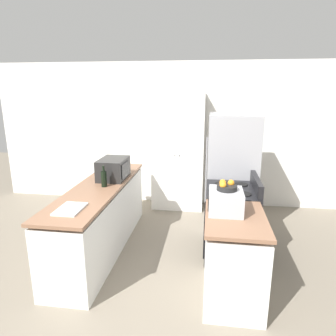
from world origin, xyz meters
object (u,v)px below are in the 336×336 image
at_px(pantry_cabinet, 178,152).
at_px(toaster_oven, 225,201).
at_px(wine_bottle, 104,178).
at_px(microwave, 113,169).
at_px(stove, 230,221).
at_px(fruit_bowl, 226,186).
at_px(refrigerator, 231,173).

bearing_deg(pantry_cabinet, toaster_oven, -72.37).
distance_m(wine_bottle, toaster_oven, 1.63).
height_order(pantry_cabinet, microwave, pantry_cabinet).
height_order(pantry_cabinet, stove, pantry_cabinet).
height_order(stove, microwave, microwave).
bearing_deg(pantry_cabinet, microwave, -120.36).
bearing_deg(stove, microwave, 171.67).
xyz_separation_m(pantry_cabinet, microwave, (-0.77, -1.31, 0.01)).
bearing_deg(toaster_oven, pantry_cabinet, 107.63).
bearing_deg(microwave, stove, -8.33).
distance_m(stove, wine_bottle, 1.73).
relative_size(pantry_cabinet, stove, 1.94).
distance_m(microwave, toaster_oven, 1.80).
relative_size(stove, toaster_oven, 2.88).
bearing_deg(wine_bottle, stove, 4.57).
relative_size(microwave, toaster_oven, 1.39).
bearing_deg(toaster_oven, wine_bottle, 157.67).
bearing_deg(stove, fruit_bowl, -99.26).
bearing_deg(toaster_oven, stove, 80.69).
xyz_separation_m(pantry_cabinet, refrigerator, (0.89, -0.74, -0.15)).
relative_size(pantry_cabinet, wine_bottle, 7.32).
distance_m(pantry_cabinet, wine_bottle, 1.85).
relative_size(wine_bottle, toaster_oven, 0.77).
relative_size(wine_bottle, fruit_bowl, 1.37).
height_order(wine_bottle, toaster_oven, wine_bottle).
xyz_separation_m(stove, fruit_bowl, (-0.12, -0.73, 0.71)).
distance_m(stove, refrigerator, 0.91).
bearing_deg(microwave, toaster_oven, -33.36).
bearing_deg(stove, pantry_cabinet, 118.86).
distance_m(refrigerator, wine_bottle, 1.92).
distance_m(stove, microwave, 1.74).
bearing_deg(microwave, pantry_cabinet, 59.64).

